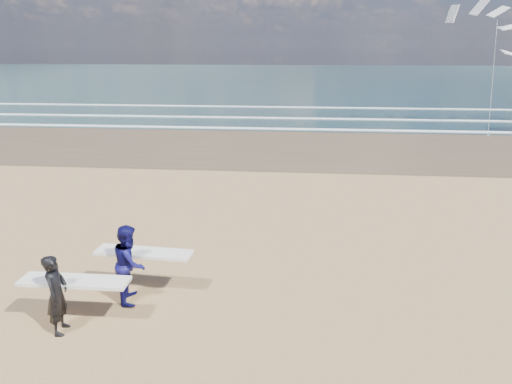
# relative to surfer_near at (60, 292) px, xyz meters

# --- Properties ---
(ocean) EXTENTS (220.00, 100.00, 0.02)m
(ocean) POSITION_rel_surfer_near_xyz_m (20.36, 72.18, -0.84)
(ocean) COLOR #193137
(ocean) RESTS_ON ground
(foam_breakers) EXTENTS (220.00, 11.70, 0.05)m
(foam_breakers) POSITION_rel_surfer_near_xyz_m (20.36, 28.28, -0.80)
(foam_breakers) COLOR white
(foam_breakers) RESTS_ON ground
(surfer_near) EXTENTS (2.20, 0.94, 1.66)m
(surfer_near) POSITION_rel_surfer_near_xyz_m (0.00, 0.00, 0.00)
(surfer_near) COLOR black
(surfer_near) RESTS_ON ground
(surfer_far) EXTENTS (2.23, 1.18, 1.77)m
(surfer_far) POSITION_rel_surfer_near_xyz_m (0.97, 1.28, 0.05)
(surfer_far) COLOR #0E0D4C
(surfer_far) RESTS_ON ground
(kite_1) EXTENTS (5.71, 4.73, 8.61)m
(kite_1) POSITION_rel_surfer_near_xyz_m (17.02, 24.35, 3.93)
(kite_1) COLOR slate
(kite_1) RESTS_ON ground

